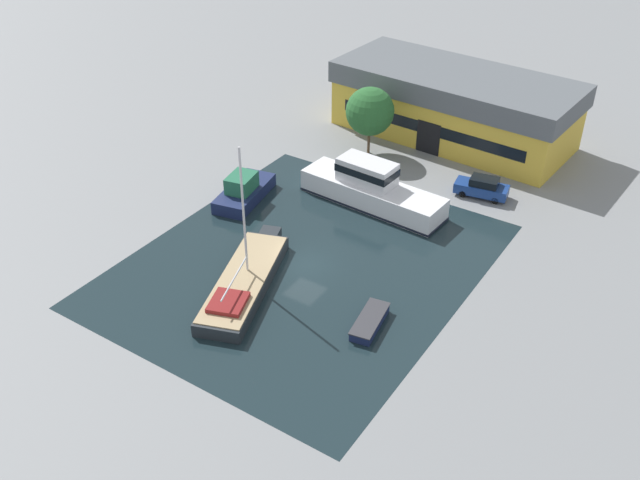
{
  "coord_description": "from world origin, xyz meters",
  "views": [
    {
      "loc": [
        24.1,
        -34.65,
        30.38
      ],
      "look_at": [
        0.0,
        2.04,
        1.0
      ],
      "focal_mm": 40.0,
      "sensor_mm": 36.0,
      "label": 1
    }
  ],
  "objects_px": {
    "cabin_boat": "(244,191)",
    "sailboat_moored": "(245,281)",
    "motor_cruiser": "(371,189)",
    "warehouse_building": "(454,105)",
    "quay_tree_near_building": "(370,111)",
    "small_dinghy": "(370,322)",
    "parked_car": "(482,187)"
  },
  "relations": [
    {
      "from": "quay_tree_near_building",
      "to": "parked_car",
      "type": "relative_size",
      "value": 1.37
    },
    {
      "from": "warehouse_building",
      "to": "quay_tree_near_building",
      "type": "distance_m",
      "value": 9.14
    },
    {
      "from": "warehouse_building",
      "to": "sailboat_moored",
      "type": "distance_m",
      "value": 30.5
    },
    {
      "from": "sailboat_moored",
      "to": "warehouse_building",
      "type": "bearing_deg",
      "value": 67.19
    },
    {
      "from": "motor_cruiser",
      "to": "cabin_boat",
      "type": "distance_m",
      "value": 10.57
    },
    {
      "from": "quay_tree_near_building",
      "to": "sailboat_moored",
      "type": "height_order",
      "value": "sailboat_moored"
    },
    {
      "from": "motor_cruiser",
      "to": "small_dinghy",
      "type": "bearing_deg",
      "value": -146.75
    },
    {
      "from": "sailboat_moored",
      "to": "motor_cruiser",
      "type": "height_order",
      "value": "sailboat_moored"
    },
    {
      "from": "quay_tree_near_building",
      "to": "small_dinghy",
      "type": "distance_m",
      "value": 25.19
    },
    {
      "from": "quay_tree_near_building",
      "to": "sailboat_moored",
      "type": "bearing_deg",
      "value": -81.93
    },
    {
      "from": "sailboat_moored",
      "to": "small_dinghy",
      "type": "height_order",
      "value": "sailboat_moored"
    },
    {
      "from": "parked_car",
      "to": "small_dinghy",
      "type": "distance_m",
      "value": 19.68
    },
    {
      "from": "quay_tree_near_building",
      "to": "motor_cruiser",
      "type": "xyz_separation_m",
      "value": [
        4.87,
        -8.05,
        -2.75
      ]
    },
    {
      "from": "quay_tree_near_building",
      "to": "small_dinghy",
      "type": "xyz_separation_m",
      "value": [
        12.55,
        -21.51,
        -3.79
      ]
    },
    {
      "from": "quay_tree_near_building",
      "to": "cabin_boat",
      "type": "bearing_deg",
      "value": -108.03
    },
    {
      "from": "motor_cruiser",
      "to": "small_dinghy",
      "type": "height_order",
      "value": "motor_cruiser"
    },
    {
      "from": "parked_car",
      "to": "cabin_boat",
      "type": "bearing_deg",
      "value": 115.34
    },
    {
      "from": "small_dinghy",
      "to": "parked_car",
      "type": "bearing_deg",
      "value": 81.98
    },
    {
      "from": "warehouse_building",
      "to": "cabin_boat",
      "type": "xyz_separation_m",
      "value": [
        -9.28,
        -20.88,
        -2.39
      ]
    },
    {
      "from": "sailboat_moored",
      "to": "cabin_boat",
      "type": "height_order",
      "value": "sailboat_moored"
    },
    {
      "from": "cabin_boat",
      "to": "sailboat_moored",
      "type": "bearing_deg",
      "value": -62.8
    },
    {
      "from": "warehouse_building",
      "to": "small_dinghy",
      "type": "bearing_deg",
      "value": -71.65
    },
    {
      "from": "warehouse_building",
      "to": "motor_cruiser",
      "type": "xyz_separation_m",
      "value": [
        -0.1,
        -15.66,
        -1.86
      ]
    },
    {
      "from": "warehouse_building",
      "to": "sailboat_moored",
      "type": "relative_size",
      "value": 1.88
    },
    {
      "from": "sailboat_moored",
      "to": "quay_tree_near_building",
      "type": "bearing_deg",
      "value": 78.55
    },
    {
      "from": "warehouse_building",
      "to": "motor_cruiser",
      "type": "relative_size",
      "value": 1.85
    },
    {
      "from": "small_dinghy",
      "to": "motor_cruiser",
      "type": "bearing_deg",
      "value": 110.22
    },
    {
      "from": "warehouse_building",
      "to": "small_dinghy",
      "type": "distance_m",
      "value": 30.24
    },
    {
      "from": "quay_tree_near_building",
      "to": "parked_car",
      "type": "xyz_separation_m",
      "value": [
        12.05,
        -1.84,
        -3.27
      ]
    },
    {
      "from": "sailboat_moored",
      "to": "small_dinghy",
      "type": "relative_size",
      "value": 2.99
    },
    {
      "from": "parked_car",
      "to": "sailboat_moored",
      "type": "distance_m",
      "value": 22.67
    },
    {
      "from": "warehouse_building",
      "to": "motor_cruiser",
      "type": "distance_m",
      "value": 15.77
    }
  ]
}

